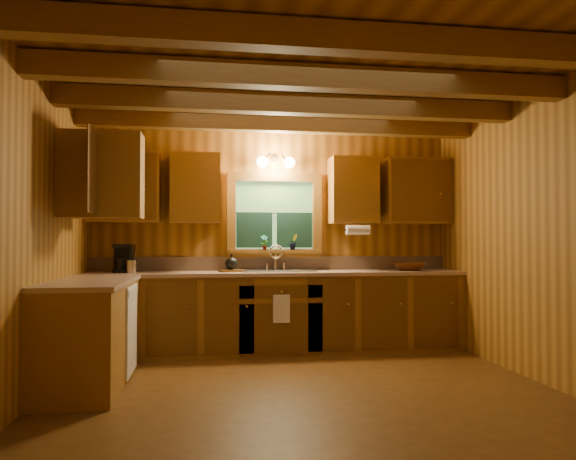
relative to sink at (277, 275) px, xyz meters
The scene contains 20 objects.
room 1.66m from the sink, 90.00° to the right, with size 4.20×4.20×4.20m.
ceiling_beams 2.29m from the sink, 90.00° to the right, with size 4.20×2.54×0.18m.
base_cabinets 0.73m from the sink, 147.14° to the right, with size 4.20×2.22×0.86m.
countertop 0.57m from the sink, 146.97° to the right, with size 4.20×2.24×0.04m.
backsplash 0.31m from the sink, 90.00° to the left, with size 4.20×0.02×0.16m, color tan.
dishwasher_panel 1.79m from the sink, 147.88° to the right, with size 0.02×0.60×0.80m, color white.
upper_cabinets 1.15m from the sink, 162.32° to the right, with size 4.19×1.77×0.78m.
window 0.72m from the sink, 90.00° to the left, with size 1.12×0.08×1.00m.
window_sill 0.34m from the sink, 90.00° to the left, with size 1.06×0.14×0.04m, color brown.
wall_sconce 1.32m from the sink, 90.00° to the left, with size 0.45×0.21×0.17m.
paper_towel_roll 1.06m from the sink, ahead, with size 0.11×0.11×0.27m, color white.
dish_towel 0.48m from the sink, 90.00° to the right, with size 0.18×0.01×0.30m, color white.
sink is the anchor object (origin of this frame).
coffee_maker 1.72m from the sink, behind, with size 0.17×0.22×0.31m.
utensil_crock 1.60m from the sink, behind, with size 0.11×0.11×0.31m.
cutting_board 0.52m from the sink, behind, with size 0.26×0.18×0.02m, color #5B3A13.
teakettle 0.54m from the sink, behind, with size 0.14×0.14×0.18m.
wicker_basket 1.53m from the sink, ahead, with size 0.37×0.37×0.09m, color #48230C.
potted_plant_left 0.44m from the sink, 123.83° to the left, with size 0.09×0.06×0.18m, color #5B3A13.
potted_plant_right 0.47m from the sink, 42.01° to the left, with size 0.10×0.08×0.19m, color #5B3A13.
Camera 1 is at (-0.78, -4.39, 1.23)m, focal length 33.32 mm.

